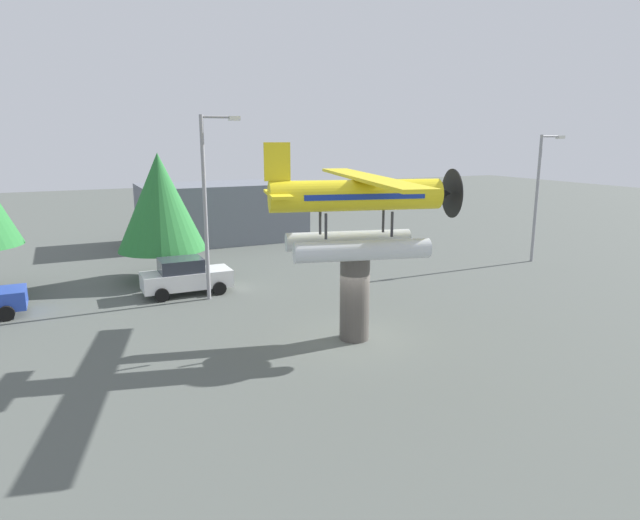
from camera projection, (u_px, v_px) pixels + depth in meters
name	position (u px, v px, depth m)	size (l,w,h in m)	color
ground_plane	(354.00, 339.00, 20.66)	(140.00, 140.00, 0.00)	#515651
display_pedestal	(355.00, 297.00, 20.31)	(1.10, 1.10, 3.24)	#4C4742
floatplane_monument	(359.00, 209.00, 19.62)	(7.17, 10.36, 4.00)	silver
car_mid_white	(185.00, 276.00, 26.42)	(4.20, 2.02, 1.76)	white
streetlight_primary	(209.00, 196.00, 24.78)	(1.84, 0.28, 8.39)	gray
streetlight_secondary	(540.00, 189.00, 32.75)	(1.84, 0.28, 7.57)	gray
storefront_building	(222.00, 212.00, 40.06)	(11.48, 5.92, 4.17)	slate
tree_east	(160.00, 202.00, 28.45)	(4.54, 4.54, 6.66)	brown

